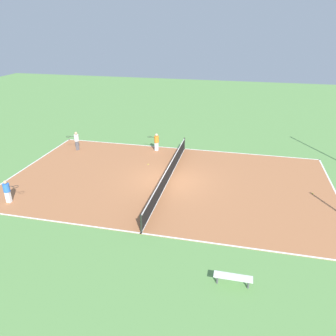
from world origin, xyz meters
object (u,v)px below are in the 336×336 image
object	(u,v)px
bench	(233,278)
tennis_ball_left_sideline	(148,164)
player_near_blue	(7,190)
tennis_ball_far_baseline	(313,193)
player_far_white	(76,140)
tennis_net	(168,174)
player_center_orange	(156,141)

from	to	relation	value
bench	tennis_ball_left_sideline	size ratio (longest dim) A/B	21.80
bench	player_near_blue	xyz separation A→B (m)	(-3.65, -12.59, 0.40)
player_near_blue	tennis_ball_left_sideline	size ratio (longest dim) A/B	19.93
tennis_ball_far_baseline	player_near_blue	bearing A→B (deg)	-74.01
player_near_blue	player_far_white	bearing A→B (deg)	88.15
player_near_blue	tennis_ball_far_baseline	bearing A→B (deg)	13.30
tennis_net	player_far_white	distance (m)	9.06
tennis_net	player_center_orange	world-z (taller)	player_center_orange
tennis_net	player_near_blue	size ratio (longest dim) A/B	8.60
tennis_ball_left_sideline	tennis_net	bearing A→B (deg)	42.10
tennis_net	tennis_ball_left_sideline	world-z (taller)	tennis_net
bench	tennis_ball_left_sideline	bearing A→B (deg)	121.46
bench	player_far_white	distance (m)	17.54
bench	player_near_blue	distance (m)	13.11
player_far_white	tennis_ball_left_sideline	distance (m)	6.54
player_center_orange	player_far_white	distance (m)	6.29
bench	player_far_white	size ratio (longest dim) A/B	0.99
tennis_ball_far_baseline	tennis_ball_left_sideline	bearing A→B (deg)	-100.59
tennis_net	player_near_blue	world-z (taller)	player_near_blue
bench	tennis_ball_far_baseline	size ratio (longest dim) A/B	21.80
player_far_white	player_near_blue	bearing A→B (deg)	65.27
tennis_net	bench	world-z (taller)	tennis_net
player_near_blue	player_far_white	world-z (taller)	player_far_white
tennis_net	player_center_orange	size ratio (longest dim) A/B	8.30
tennis_net	bench	size ratio (longest dim) A/B	7.86
tennis_ball_far_baseline	player_far_white	bearing A→B (deg)	-101.93
player_near_blue	tennis_ball_left_sideline	bearing A→B (deg)	45.26
player_near_blue	player_far_white	size ratio (longest dim) A/B	0.91
player_near_blue	tennis_ball_left_sideline	world-z (taller)	player_near_blue
bench	player_center_orange	size ratio (longest dim) A/B	1.06
bench	tennis_ball_left_sideline	world-z (taller)	bench
tennis_ball_left_sideline	player_far_white	bearing A→B (deg)	-104.16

